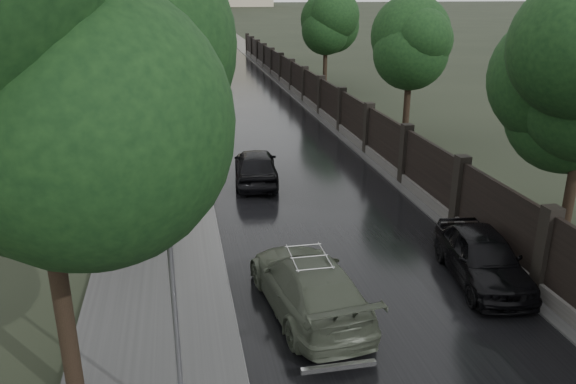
{
  "coord_description": "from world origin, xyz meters",
  "views": [
    {
      "loc": [
        -5.1,
        -7.35,
        8.18
      ],
      "look_at": [
        -1.52,
        10.79,
        1.5
      ],
      "focal_mm": 35.0,
      "sensor_mm": 36.0,
      "label": 1
    }
  ],
  "objects_px": {
    "tree_left_far": "(126,40)",
    "volga_sedan": "(309,285)",
    "car_right_near": "(482,257)",
    "traffic_light": "(192,97)",
    "tree_right_b": "(411,53)",
    "tree_left_near": "(30,98)",
    "lamp_post": "(175,318)",
    "hatchback_left": "(256,166)",
    "tree_right_c": "(326,31)"
  },
  "relations": [
    {
      "from": "tree_left_far",
      "to": "volga_sedan",
      "type": "relative_size",
      "value": 1.37
    },
    {
      "from": "car_right_near",
      "to": "traffic_light",
      "type": "bearing_deg",
      "value": 119.87
    },
    {
      "from": "tree_right_b",
      "to": "tree_left_near",
      "type": "bearing_deg",
      "value": -128.48
    },
    {
      "from": "traffic_light",
      "to": "lamp_post",
      "type": "bearing_deg",
      "value": -92.68
    },
    {
      "from": "tree_left_near",
      "to": "traffic_light",
      "type": "height_order",
      "value": "tree_left_near"
    },
    {
      "from": "tree_left_far",
      "to": "car_right_near",
      "type": "relative_size",
      "value": 1.62
    },
    {
      "from": "volga_sedan",
      "to": "car_right_near",
      "type": "bearing_deg",
      "value": -179.98
    },
    {
      "from": "tree_left_near",
      "to": "lamp_post",
      "type": "height_order",
      "value": "tree_left_near"
    },
    {
      "from": "tree_right_b",
      "to": "lamp_post",
      "type": "distance_m",
      "value": 24.33
    },
    {
      "from": "tree_left_near",
      "to": "traffic_light",
      "type": "xyz_separation_m",
      "value": [
        3.3,
        21.99,
        -4.02
      ]
    },
    {
      "from": "hatchback_left",
      "to": "traffic_light",
      "type": "bearing_deg",
      "value": -68.56
    },
    {
      "from": "tree_right_b",
      "to": "lamp_post",
      "type": "bearing_deg",
      "value": -122.18
    },
    {
      "from": "car_right_near",
      "to": "lamp_post",
      "type": "bearing_deg",
      "value": -144.62
    },
    {
      "from": "tree_left_near",
      "to": "lamp_post",
      "type": "relative_size",
      "value": 1.79
    },
    {
      "from": "tree_left_near",
      "to": "traffic_light",
      "type": "distance_m",
      "value": 22.6
    },
    {
      "from": "tree_left_near",
      "to": "volga_sedan",
      "type": "xyz_separation_m",
      "value": [
        5.6,
        2.49,
        -5.64
      ]
    },
    {
      "from": "tree_left_near",
      "to": "hatchback_left",
      "type": "relative_size",
      "value": 1.97
    },
    {
      "from": "tree_left_near",
      "to": "volga_sedan",
      "type": "distance_m",
      "value": 8.32
    },
    {
      "from": "traffic_light",
      "to": "hatchback_left",
      "type": "distance_m",
      "value": 9.11
    },
    {
      "from": "hatchback_left",
      "to": "lamp_post",
      "type": "bearing_deg",
      "value": 82.44
    },
    {
      "from": "tree_left_near",
      "to": "tree_left_far",
      "type": "height_order",
      "value": "tree_left_near"
    },
    {
      "from": "tree_left_near",
      "to": "lamp_post",
      "type": "bearing_deg",
      "value": -34.29
    },
    {
      "from": "tree_left_far",
      "to": "car_right_near",
      "type": "distance_m",
      "value": 26.83
    },
    {
      "from": "tree_right_c",
      "to": "tree_left_near",
      "type": "bearing_deg",
      "value": -112.2
    },
    {
      "from": "traffic_light",
      "to": "volga_sedan",
      "type": "distance_m",
      "value": 19.71
    },
    {
      "from": "tree_right_b",
      "to": "lamp_post",
      "type": "xyz_separation_m",
      "value": [
        -12.9,
        -20.5,
        -2.28
      ]
    },
    {
      "from": "tree_right_c",
      "to": "volga_sedan",
      "type": "relative_size",
      "value": 1.3
    },
    {
      "from": "car_right_near",
      "to": "volga_sedan",
      "type": "bearing_deg",
      "value": -165.64
    },
    {
      "from": "car_right_near",
      "to": "tree_right_b",
      "type": "bearing_deg",
      "value": 83.2
    },
    {
      "from": "tree_right_c",
      "to": "hatchback_left",
      "type": "distance_m",
      "value": 25.77
    },
    {
      "from": "hatchback_left",
      "to": "tree_right_b",
      "type": "bearing_deg",
      "value": -143.22
    },
    {
      "from": "car_right_near",
      "to": "tree_left_far",
      "type": "bearing_deg",
      "value": 123.2
    },
    {
      "from": "lamp_post",
      "to": "tree_right_c",
      "type": "bearing_deg",
      "value": 71.48
    },
    {
      "from": "tree_right_c",
      "to": "lamp_post",
      "type": "bearing_deg",
      "value": -108.52
    },
    {
      "from": "tree_right_b",
      "to": "tree_right_c",
      "type": "distance_m",
      "value": 18.0
    },
    {
      "from": "lamp_post",
      "to": "volga_sedan",
      "type": "xyz_separation_m",
      "value": [
        3.4,
        3.99,
        -1.89
      ]
    },
    {
      "from": "tree_left_far",
      "to": "lamp_post",
      "type": "height_order",
      "value": "tree_left_far"
    },
    {
      "from": "tree_left_far",
      "to": "hatchback_left",
      "type": "xyz_separation_m",
      "value": [
        6.12,
        -13.64,
        -4.45
      ]
    },
    {
      "from": "tree_right_c",
      "to": "car_right_near",
      "type": "height_order",
      "value": "tree_right_c"
    },
    {
      "from": "tree_left_near",
      "to": "lamp_post",
      "type": "xyz_separation_m",
      "value": [
        2.2,
        -1.5,
        -3.75
      ]
    },
    {
      "from": "traffic_light",
      "to": "tree_right_c",
      "type": "bearing_deg",
      "value": 51.82
    },
    {
      "from": "tree_right_c",
      "to": "volga_sedan",
      "type": "xyz_separation_m",
      "value": [
        -9.5,
        -34.51,
        -4.17
      ]
    },
    {
      "from": "tree_right_b",
      "to": "car_right_near",
      "type": "height_order",
      "value": "tree_right_b"
    },
    {
      "from": "tree_right_b",
      "to": "tree_right_c",
      "type": "bearing_deg",
      "value": 90.0
    },
    {
      "from": "tree_left_far",
      "to": "hatchback_left",
      "type": "height_order",
      "value": "tree_left_far"
    },
    {
      "from": "tree_right_b",
      "to": "hatchback_left",
      "type": "bearing_deg",
      "value": -148.99
    },
    {
      "from": "volga_sedan",
      "to": "hatchback_left",
      "type": "xyz_separation_m",
      "value": [
        0.13,
        10.88,
        0.01
      ]
    },
    {
      "from": "tree_left_near",
      "to": "hatchback_left",
      "type": "height_order",
      "value": "tree_left_near"
    },
    {
      "from": "tree_left_near",
      "to": "volga_sedan",
      "type": "relative_size",
      "value": 1.7
    },
    {
      "from": "tree_left_far",
      "to": "traffic_light",
      "type": "xyz_separation_m",
      "value": [
        3.7,
        -5.01,
        -2.84
      ]
    }
  ]
}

